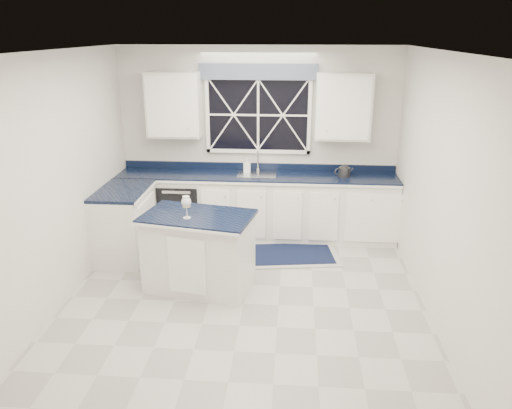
# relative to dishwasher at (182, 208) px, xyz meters

# --- Properties ---
(ground) EXTENTS (4.50, 4.50, 0.00)m
(ground) POSITION_rel_dishwasher_xyz_m (1.10, -1.95, -0.41)
(ground) COLOR #B5B5B0
(ground) RESTS_ON ground
(back_wall) EXTENTS (4.00, 0.10, 2.70)m
(back_wall) POSITION_rel_dishwasher_xyz_m (1.10, 0.30, 0.94)
(back_wall) COLOR silver
(back_wall) RESTS_ON ground
(base_cabinets) EXTENTS (3.99, 1.60, 0.90)m
(base_cabinets) POSITION_rel_dishwasher_xyz_m (0.77, -0.17, 0.04)
(base_cabinets) COLOR white
(base_cabinets) RESTS_ON ground
(countertop) EXTENTS (3.98, 0.64, 0.04)m
(countertop) POSITION_rel_dishwasher_xyz_m (1.10, 0.00, 0.51)
(countertop) COLOR black
(countertop) RESTS_ON base_cabinets
(dishwasher) EXTENTS (0.60, 0.58, 0.82)m
(dishwasher) POSITION_rel_dishwasher_xyz_m (0.00, 0.00, 0.00)
(dishwasher) COLOR black
(dishwasher) RESTS_ON ground
(window) EXTENTS (1.65, 0.09, 1.26)m
(window) POSITION_rel_dishwasher_xyz_m (1.10, 0.25, 1.42)
(window) COLOR black
(window) RESTS_ON ground
(upper_cabinets) EXTENTS (3.10, 0.34, 0.90)m
(upper_cabinets) POSITION_rel_dishwasher_xyz_m (1.10, 0.13, 1.49)
(upper_cabinets) COLOR white
(upper_cabinets) RESTS_ON ground
(faucet) EXTENTS (0.05, 0.20, 0.30)m
(faucet) POSITION_rel_dishwasher_xyz_m (1.10, 0.19, 0.69)
(faucet) COLOR silver
(faucet) RESTS_ON countertop
(island) EXTENTS (1.35, 0.96, 0.92)m
(island) POSITION_rel_dishwasher_xyz_m (0.55, -1.60, 0.05)
(island) COLOR white
(island) RESTS_ON ground
(rug) EXTENTS (1.46, 1.01, 0.02)m
(rug) POSITION_rel_dishwasher_xyz_m (1.57, -0.63, -0.40)
(rug) COLOR #AAAAA5
(rug) RESTS_ON ground
(kettle) EXTENTS (0.27, 0.19, 0.19)m
(kettle) POSITION_rel_dishwasher_xyz_m (2.33, 0.00, 0.62)
(kettle) COLOR #2E2E31
(kettle) RESTS_ON countertop
(wine_glass) EXTENTS (0.11, 0.11, 0.26)m
(wine_glass) POSITION_rel_dishwasher_xyz_m (0.45, -1.72, 0.68)
(wine_glass) COLOR silver
(wine_glass) RESTS_ON island
(soap_bottle) EXTENTS (0.10, 0.10, 0.21)m
(soap_bottle) POSITION_rel_dishwasher_xyz_m (0.95, 0.15, 0.63)
(soap_bottle) COLOR silver
(soap_bottle) RESTS_ON countertop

